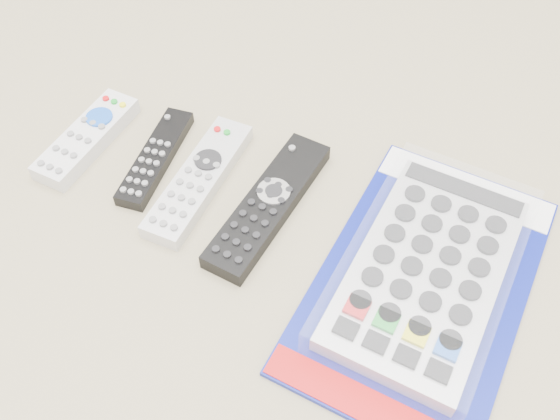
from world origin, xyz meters
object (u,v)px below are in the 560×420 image
(remote_large_black, at_px, (268,204))
(remote_slim_black, at_px, (155,157))
(remote_small_grey, at_px, (87,138))
(jumbo_remote_packaged, at_px, (427,271))
(remote_silver_dvd, at_px, (199,179))

(remote_large_black, bearing_deg, remote_slim_black, -179.19)
(remote_small_grey, bearing_deg, remote_slim_black, 7.99)
(jumbo_remote_packaged, bearing_deg, remote_large_black, 178.20)
(remote_silver_dvd, bearing_deg, jumbo_remote_packaged, -4.16)
(remote_small_grey, bearing_deg, remote_large_black, 2.01)
(remote_silver_dvd, relative_size, remote_large_black, 0.90)
(remote_small_grey, relative_size, remote_large_black, 0.75)
(remote_small_grey, relative_size, remote_silver_dvd, 0.83)
(remote_large_black, bearing_deg, jumbo_remote_packaged, -0.46)
(jumbo_remote_packaged, bearing_deg, remote_slim_black, 178.77)
(remote_small_grey, height_order, remote_large_black, same)
(remote_small_grey, bearing_deg, jumbo_remote_packaged, -0.07)
(remote_slim_black, xyz_separation_m, jumbo_remote_packaged, (0.36, -0.07, 0.01))
(remote_silver_dvd, distance_m, remote_large_black, 0.10)
(remote_large_black, distance_m, jumbo_remote_packaged, 0.20)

